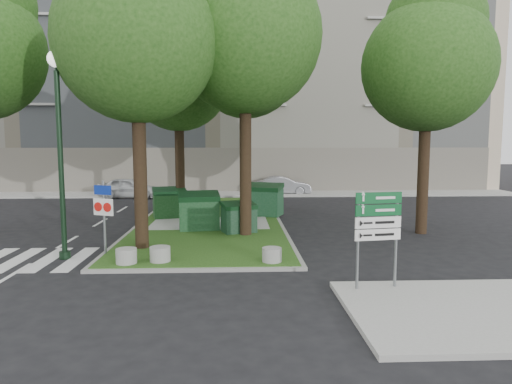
{
  "coord_description": "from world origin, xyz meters",
  "views": [
    {
      "loc": [
        1.66,
        -12.58,
        3.63
      ],
      "look_at": [
        2.29,
        2.16,
        2.0
      ],
      "focal_mm": 32.0,
      "sensor_mm": 36.0,
      "label": 1
    }
  ],
  "objects": [
    {
      "name": "apartment_building",
      "position": [
        0.0,
        26.0,
        8.0
      ],
      "size": [
        41.0,
        12.0,
        16.0
      ],
      "primitive_type": "cube",
      "color": "#CAB197",
      "rests_on": "ground"
    },
    {
      "name": "median_kerb",
      "position": [
        0.5,
        8.0,
        0.05
      ],
      "size": [
        6.3,
        16.3,
        0.1
      ],
      "primitive_type": "cube",
      "color": "gray",
      "rests_on": "ground"
    },
    {
      "name": "bollard_mid",
      "position": [
        -0.6,
        0.68,
        0.34
      ],
      "size": [
        0.6,
        0.6,
        0.43
      ],
      "primitive_type": "cylinder",
      "color": "gray",
      "rests_on": "median_island"
    },
    {
      "name": "tree_median_near_right",
      "position": [
        2.09,
        4.56,
        7.99
      ],
      "size": [
        5.6,
        5.6,
        11.46
      ],
      "color": "black",
      "rests_on": "ground"
    },
    {
      "name": "tree_median_mid",
      "position": [
        -0.91,
        9.06,
        6.98
      ],
      "size": [
        4.8,
        4.8,
        9.99
      ],
      "color": "black",
      "rests_on": "ground"
    },
    {
      "name": "bollard_left",
      "position": [
        -1.55,
        0.5,
        0.33
      ],
      "size": [
        0.6,
        0.6,
        0.43
      ],
      "primitive_type": "cylinder",
      "color": "#979792",
      "rests_on": "median_island"
    },
    {
      "name": "traffic_sign_pole",
      "position": [
        -2.5,
        1.75,
        1.55
      ],
      "size": [
        0.68,
        0.32,
        2.42
      ],
      "rotation": [
        0.0,
        0.0,
        -0.41
      ],
      "color": "slate",
      "rests_on": "ground"
    },
    {
      "name": "directional_sign",
      "position": [
        5.02,
        -2.0,
        1.66
      ],
      "size": [
        1.15,
        0.23,
        2.32
      ],
      "rotation": [
        0.0,
        0.0,
        0.15
      ],
      "color": "slate",
      "rests_on": "sidewalk_corner"
    },
    {
      "name": "zebra_crossing",
      "position": [
        -3.75,
        1.5,
        0.01
      ],
      "size": [
        5.0,
        3.0,
        0.01
      ],
      "primitive_type": "cube",
      "color": "silver",
      "rests_on": "ground"
    },
    {
      "name": "sidewalk_corner",
      "position": [
        6.5,
        -3.5,
        0.06
      ],
      "size": [
        5.0,
        4.0,
        0.12
      ],
      "primitive_type": "cube",
      "color": "#999993",
      "rests_on": "ground"
    },
    {
      "name": "dumpster_d",
      "position": [
        3.0,
        9.04,
        0.86
      ],
      "size": [
        1.96,
        1.68,
        1.54
      ],
      "rotation": [
        0.0,
        0.0,
        -0.37
      ],
      "color": "#113A1E",
      "rests_on": "median_island"
    },
    {
      "name": "dumpster_a",
      "position": [
        -1.46,
        8.59,
        0.79
      ],
      "size": [
        1.73,
        1.41,
        1.41
      ],
      "rotation": [
        0.0,
        0.0,
        0.25
      ],
      "color": "#103C13",
      "rests_on": "median_island"
    },
    {
      "name": "tree_median_near_left",
      "position": [
        -1.41,
        2.56,
        7.32
      ],
      "size": [
        5.2,
        5.2,
        10.53
      ],
      "color": "black",
      "rests_on": "ground"
    },
    {
      "name": "ground",
      "position": [
        0.0,
        0.0,
        0.0
      ],
      "size": [
        120.0,
        120.0,
        0.0
      ],
      "primitive_type": "plane",
      "color": "black",
      "rests_on": "ground"
    },
    {
      "name": "street_lamp",
      "position": [
        -3.7,
        1.57,
        3.98
      ],
      "size": [
        0.5,
        0.5,
        6.34
      ],
      "color": "black",
      "rests_on": "ground"
    },
    {
      "name": "dumpster_c",
      "position": [
        1.74,
        4.98,
        0.69
      ],
      "size": [
        1.5,
        1.25,
        1.2
      ],
      "rotation": [
        0.0,
        0.0,
        0.32
      ],
      "color": "black",
      "rests_on": "median_island"
    },
    {
      "name": "litter_bin",
      "position": [
        3.2,
        10.6,
        0.46
      ],
      "size": [
        0.39,
        0.39,
        0.69
      ],
      "primitive_type": "cylinder",
      "color": "gold",
      "rests_on": "median_island"
    },
    {
      "name": "building_sidewalk",
      "position": [
        0.0,
        18.5,
        0.06
      ],
      "size": [
        42.0,
        3.0,
        0.12
      ],
      "primitive_type": "cube",
      "color": "#999993",
      "rests_on": "ground"
    },
    {
      "name": "tree_street_right",
      "position": [
        9.09,
        5.06,
        6.98
      ],
      "size": [
        5.0,
        5.0,
        10.06
      ],
      "color": "black",
      "rests_on": "ground"
    },
    {
      "name": "bollard_right",
      "position": [
        2.69,
        0.5,
        0.33
      ],
      "size": [
        0.57,
        0.57,
        0.41
      ],
      "primitive_type": "cylinder",
      "color": "#969592",
      "rests_on": "median_island"
    },
    {
      "name": "car_white",
      "position": [
        -5.3,
        17.1,
        0.66
      ],
      "size": [
        4.05,
        2.01,
        1.33
      ],
      "primitive_type": "imported",
      "rotation": [
        0.0,
        0.0,
        1.45
      ],
      "color": "silver",
      "rests_on": "ground"
    },
    {
      "name": "dumpster_b",
      "position": [
        0.14,
        5.67,
        0.85
      ],
      "size": [
        1.77,
        1.35,
        1.52
      ],
      "rotation": [
        0.0,
        0.0,
        0.14
      ],
      "color": "#113C1A",
      "rests_on": "median_island"
    },
    {
      "name": "median_island",
      "position": [
        0.5,
        8.0,
        0.06
      ],
      "size": [
        6.0,
        16.0,
        0.12
      ],
      "primitive_type": "cube",
      "color": "#1D4513",
      "rests_on": "ground"
    },
    {
      "name": "tree_median_far",
      "position": [
        2.29,
        12.06,
        8.32
      ],
      "size": [
        5.8,
        5.8,
        11.93
      ],
      "color": "black",
      "rests_on": "ground"
    },
    {
      "name": "car_silver",
      "position": [
        4.86,
        18.53,
        0.62
      ],
      "size": [
        3.8,
        1.34,
        1.25
      ],
      "primitive_type": "imported",
      "rotation": [
        0.0,
        0.0,
        1.57
      ],
      "color": "gray",
      "rests_on": "ground"
    }
  ]
}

